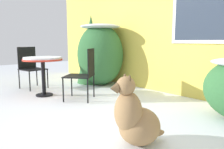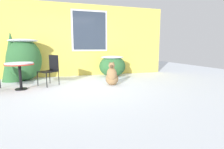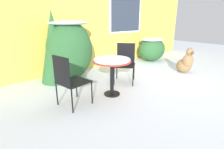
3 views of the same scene
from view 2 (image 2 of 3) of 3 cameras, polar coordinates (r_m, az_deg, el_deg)
ground_plane at (r=5.23m, az=-10.96°, el=-4.15°), size 16.00×16.00×0.00m
house_wall at (r=7.30m, az=-12.73°, el=11.00°), size 8.00×0.10×2.87m
shrub_left at (r=6.87m, az=-26.71°, el=4.59°), size 1.15×1.06×1.45m
shrub_middle at (r=6.97m, az=0.13°, el=2.99°), size 1.06×0.84×0.84m
evergreen_bush at (r=6.96m, az=-29.86°, el=5.07°), size 0.74×0.74×1.69m
patio_table at (r=5.39m, az=-27.95°, el=2.29°), size 0.74×0.74×0.75m
patio_chair_near_table at (r=5.72m, az=-19.52°, el=1.73°), size 0.67×0.67×0.92m
dog at (r=5.37m, az=-0.03°, el=-0.67°), size 0.53×0.61×0.73m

